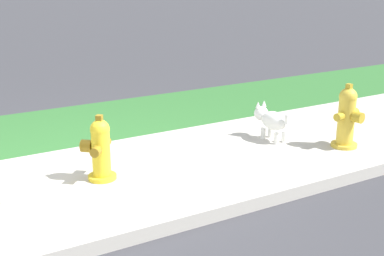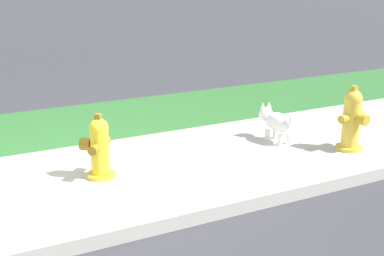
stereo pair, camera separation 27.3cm
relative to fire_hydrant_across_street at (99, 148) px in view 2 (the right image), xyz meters
The scene contains 7 objects.
ground_plane 0.40m from the fire_hydrant_across_street, 166.65° to the right, with size 120.00×120.00×0.00m, color #38383D.
sidewalk_pavement 0.40m from the fire_hydrant_across_street, 166.65° to the right, with size 18.00×2.13×0.01m, color #BCB7AD.
grass_verge 1.93m from the fire_hydrant_across_street, 97.86° to the left, with size 18.00×1.77×0.01m, color #2D662D.
street_curb 1.26m from the fire_hydrant_across_street, 102.19° to the right, with size 18.00×0.16×0.12m, color #BCB7AD.
fire_hydrant_across_street is the anchor object (origin of this frame).
fire_hydrant_at_driveway 2.72m from the fire_hydrant_across_street, 10.71° to the right, with size 0.38×0.34×0.72m.
small_white_dog 2.13m from the fire_hydrant_across_street, ahead, with size 0.24×0.54×0.43m.
Camera 2 is at (-1.15, -4.55, 1.97)m, focal length 50.00 mm.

